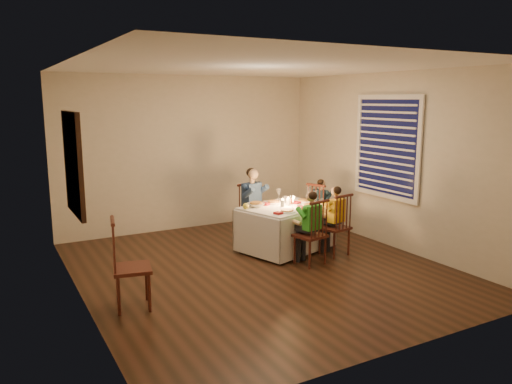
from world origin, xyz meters
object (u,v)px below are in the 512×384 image
chair_adult (253,240)px  chair_near_right (334,254)px  child_teal (320,238)px  dining_table (286,219)px  child_green (310,264)px  adult (253,240)px  serving_bowl (256,205)px  child_yellow (334,254)px  chair_end (320,238)px  chair_near_left (310,264)px  chair_extra (134,307)px

chair_adult → chair_near_right: same height
chair_near_right → child_teal: child_teal is taller
dining_table → child_green: bearing=-112.1°
dining_table → chair_near_right: dining_table is taller
chair_near_right → child_teal: (0.36, 0.82, 0.00)m
adult → serving_bowl: bearing=-133.3°
child_yellow → chair_end: bearing=-123.2°
chair_end → child_green: size_ratio=0.90×
child_yellow → chair_near_left: bearing=8.5°
dining_table → serving_bowl: 0.49m
child_yellow → child_green: bearing=8.5°
chair_extra → serving_bowl: serving_bowl is taller
chair_adult → adult: adult is taller
chair_near_right → chair_extra: (-3.03, -0.45, 0.00)m
chair_near_right → child_yellow: size_ratio=0.90×
chair_near_left → adult: adult is taller
adult → chair_near_left: bearing=-104.5°
chair_end → serving_bowl: (-1.25, -0.11, 0.69)m
chair_adult → child_yellow: 1.39m
child_green → child_yellow: child_green is taller
dining_table → child_green: dining_table is taller
chair_near_left → chair_near_right: bearing=-173.1°
dining_table → serving_bowl: size_ratio=6.47×
chair_near_left → child_yellow: (0.55, 0.18, 0.00)m
chair_end → chair_near_right: bearing=136.1°
child_green → child_yellow: 0.57m
chair_near_right → child_yellow: 0.00m
chair_extra → serving_bowl: bearing=-50.0°
child_green → child_teal: bearing=-143.3°
chair_near_left → adult: bearing=-96.4°
chair_end → child_green: 1.34m
chair_near_left → dining_table: bearing=-106.3°
chair_near_left → chair_near_right: (0.55, 0.18, 0.00)m
dining_table → chair_near_left: dining_table is taller
dining_table → serving_bowl: serving_bowl is taller
dining_table → chair_near_right: 0.87m
chair_near_left → child_green: size_ratio=0.90×
chair_extra → serving_bowl: (2.14, 1.15, 0.69)m
child_green → child_yellow: (0.55, 0.18, 0.00)m
chair_end → serving_bowl: size_ratio=3.92×
dining_table → adult: bearing=88.1°
chair_end → serving_bowl: 1.43m
chair_near_right → adult: size_ratio=0.78×
chair_adult → serving_bowl: size_ratio=3.92×
chair_adult → chair_end: bearing=-40.8°
chair_end → child_green: bearing=117.5°
chair_adult → chair_near_left: size_ratio=1.00×
dining_table → child_yellow: (0.48, -0.55, -0.47)m
child_teal → serving_bowl: bearing=75.0°
chair_adult → adult: bearing=0.0°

